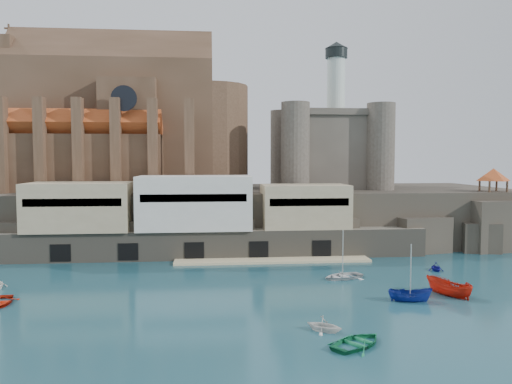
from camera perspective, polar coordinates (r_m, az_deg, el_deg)
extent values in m
plane|color=#17404C|center=(59.75, 2.17, -11.46)|extent=(300.00, 300.00, 0.00)
cube|color=#29241F|center=(98.03, -0.85, -2.48)|extent=(100.00, 34.00, 10.00)
cube|color=#29241F|center=(87.17, -25.79, -4.98)|extent=(9.00, 5.00, 6.00)
cube|color=#29241F|center=(82.93, -15.34, -5.16)|extent=(9.00, 5.00, 6.00)
cube|color=#29241F|center=(81.69, -3.47, -5.17)|extent=(9.00, 5.00, 6.00)
cube|color=#29241F|center=(83.94, 8.26, -4.96)|extent=(9.00, 5.00, 6.00)
cube|color=#29241F|center=(89.02, 18.36, -4.61)|extent=(9.00, 5.00, 6.00)
cube|color=#6C6556|center=(80.79, -5.58, -5.82)|extent=(70.00, 6.00, 4.50)
cube|color=#CEBB89|center=(77.33, 1.91, -7.82)|extent=(30.00, 4.00, 0.40)
cube|color=black|center=(81.23, -21.41, -6.48)|extent=(3.00, 0.40, 2.60)
cube|color=black|center=(79.04, -14.38, -6.62)|extent=(3.00, 0.40, 2.60)
cube|color=black|center=(78.08, -7.07, -6.65)|extent=(3.00, 0.40, 2.60)
cube|color=black|center=(78.40, 0.31, -6.58)|extent=(3.00, 0.40, 2.60)
cube|color=black|center=(79.97, 7.50, -6.41)|extent=(3.00, 0.40, 2.60)
cube|color=tan|center=(83.56, -19.46, -1.55)|extent=(16.00, 9.00, 7.50)
cube|color=beige|center=(80.99, -7.02, -1.17)|extent=(18.00, 9.00, 8.50)
cube|color=tan|center=(82.49, 5.59, -1.59)|extent=(14.00, 8.00, 7.00)
cube|color=#463021|center=(101.06, -15.93, 7.21)|extent=(38.00, 14.00, 24.00)
cube|color=#463021|center=(102.51, -16.06, 13.92)|extent=(38.00, 13.01, 13.01)
cylinder|color=#463021|center=(99.24, -5.00, 6.25)|extent=(14.00, 14.00, 20.00)
cube|color=#463021|center=(100.30, -13.65, 6.14)|extent=(10.00, 20.00, 20.00)
cube|color=#463021|center=(92.44, -19.38, 3.14)|extent=(28.00, 5.00, 10.00)
cube|color=#463021|center=(110.96, -16.99, 3.26)|extent=(28.00, 5.00, 10.00)
cube|color=#AE451D|center=(92.62, -19.48, 7.22)|extent=(28.00, 5.66, 5.66)
cube|color=#AE451D|center=(111.12, -17.06, 6.66)|extent=(28.00, 5.66, 5.66)
cube|color=#463021|center=(106.34, -26.16, 7.88)|extent=(4.00, 10.00, 28.00)
cylinder|color=black|center=(88.90, -14.86, 10.31)|extent=(4.40, 0.30, 4.40)
cube|color=#463021|center=(93.30, -27.07, 4.78)|extent=(1.60, 2.20, 16.00)
cube|color=#463021|center=(91.19, -23.44, 4.92)|extent=(1.60, 2.20, 16.00)
cube|color=#463021|center=(89.46, -19.65, 5.04)|extent=(1.60, 2.20, 16.00)
cube|color=#463021|center=(88.13, -15.72, 5.14)|extent=(1.60, 2.20, 16.00)
cube|color=#463021|center=(87.23, -11.70, 5.22)|extent=(1.60, 2.20, 16.00)
cube|color=#463021|center=(86.75, -7.61, 5.27)|extent=(1.60, 2.20, 16.00)
cube|color=#484138|center=(100.93, 8.22, 4.48)|extent=(16.00, 16.00, 14.00)
cube|color=#484138|center=(101.29, 8.26, 8.67)|extent=(17.00, 17.00, 1.20)
cylinder|color=#484138|center=(91.50, 4.51, 5.21)|extent=(5.20, 5.20, 16.00)
cylinder|color=#484138|center=(95.52, 14.05, 5.05)|extent=(5.20, 5.20, 16.00)
cylinder|color=#484138|center=(107.30, 3.05, 5.01)|extent=(5.20, 5.20, 16.00)
cylinder|color=#484138|center=(110.74, 11.30, 4.90)|extent=(5.20, 5.20, 16.00)
cylinder|color=silver|center=(104.32, 9.12, 11.62)|extent=(3.60, 3.60, 12.00)
cylinder|color=black|center=(105.51, 9.16, 15.39)|extent=(4.40, 4.40, 2.00)
cone|color=black|center=(105.84, 9.17, 16.23)|extent=(4.60, 4.60, 1.40)
cube|color=#29241F|center=(97.42, 25.36, -3.27)|extent=(12.00, 10.00, 8.70)
cube|color=#29241F|center=(93.10, 24.14, -4.70)|extent=(6.00, 5.00, 5.00)
cube|color=#29241F|center=(101.88, 27.19, -3.80)|extent=(5.00, 4.00, 6.00)
cube|color=#463021|center=(97.00, 25.43, -0.63)|extent=(4.20, 4.20, 0.30)
cylinder|color=#463021|center=(94.72, 25.12, 0.16)|extent=(0.36, 0.36, 3.20)
cylinder|color=#463021|center=(96.38, 26.76, 0.17)|extent=(0.36, 0.36, 3.20)
cylinder|color=#463021|center=(97.49, 24.17, 0.28)|extent=(0.36, 0.36, 3.20)
cylinder|color=#463021|center=(99.10, 25.78, 0.28)|extent=(0.36, 0.36, 3.20)
pyramid|color=#AE451D|center=(96.80, 25.50, 1.82)|extent=(6.40, 6.40, 2.20)
imported|color=silver|center=(47.71, 7.80, -15.48)|extent=(3.14, 3.41, 3.38)
imported|color=navy|center=(58.94, 17.20, -11.85)|extent=(2.14, 2.10, 4.81)
imported|color=#16794A|center=(44.88, 11.56, -16.79)|extent=(3.27, 3.87, 5.54)
imported|color=#B31F0E|center=(62.67, 21.11, -10.99)|extent=(3.06, 3.08, 5.89)
imported|color=silver|center=(67.72, 9.86, -9.68)|extent=(2.72, 4.26, 5.78)
imported|color=navy|center=(75.62, 19.87, -8.43)|extent=(2.81, 2.06, 2.94)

